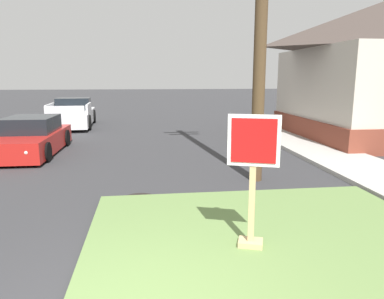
{
  "coord_description": "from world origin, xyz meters",
  "views": [
    {
      "loc": [
        0.32,
        -3.34,
        2.56
      ],
      "look_at": [
        1.26,
        3.92,
        1.1
      ],
      "focal_mm": 33.94,
      "sensor_mm": 36.0,
      "label": 1
    }
  ],
  "objects": [
    {
      "name": "parked_sedan_red",
      "position": [
        -3.58,
        9.44,
        0.54
      ],
      "size": [
        1.96,
        4.41,
        1.25
      ],
      "color": "red",
      "rests_on": "ground"
    },
    {
      "name": "pickup_truck_white",
      "position": [
        -3.51,
        16.48,
        0.62
      ],
      "size": [
        2.31,
        5.11,
        1.48
      ],
      "color": "silver",
      "rests_on": "ground"
    },
    {
      "name": "grass_corner_patch",
      "position": [
        2.25,
        1.21,
        0.04
      ],
      "size": [
        5.8,
        5.99,
        0.08
      ],
      "primitive_type": "cube",
      "color": "#668447",
      "rests_on": "ground"
    },
    {
      "name": "stop_sign",
      "position": [
        1.84,
        1.56,
        1.04
      ],
      "size": [
        0.7,
        0.38,
        1.98
      ],
      "color": "tan",
      "rests_on": "grass_corner_patch"
    },
    {
      "name": "manhole_cover",
      "position": [
        0.15,
        4.19,
        0.01
      ],
      "size": [
        0.7,
        0.7,
        0.02
      ],
      "primitive_type": "cylinder",
      "color": "black",
      "rests_on": "ground"
    },
    {
      "name": "sidewalk_strip",
      "position": [
        6.35,
        5.32,
        0.06
      ],
      "size": [
        2.2,
        16.46,
        0.12
      ],
      "primitive_type": "cube",
      "color": "#B2AFA8",
      "rests_on": "ground"
    }
  ]
}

